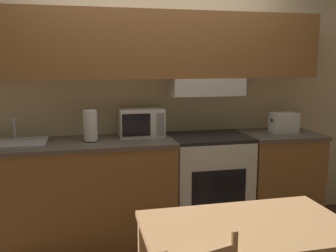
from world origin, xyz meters
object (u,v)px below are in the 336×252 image
microwave (141,122)px  sink_basin (12,143)px  toaster (284,122)px  dining_table (246,245)px  stove_range (208,183)px  paper_towel_roll (90,126)px

microwave → sink_basin: (-1.10, -0.13, -0.11)m
toaster → dining_table: 1.91m
stove_range → sink_basin: sink_basin is taller
paper_towel_roll → toaster: bearing=0.3°
dining_table → microwave: bearing=100.4°
stove_range → paper_towel_roll: (-1.08, -0.01, 0.59)m
stove_range → microwave: 0.86m
dining_table → paper_towel_roll: bearing=116.7°
stove_range → dining_table: size_ratio=0.84×
sink_basin → dining_table: 2.09m
microwave → toaster: size_ratio=1.57×
microwave → dining_table: bearing=-79.6°
toaster → dining_table: toaster is taller
stove_range → toaster: size_ratio=3.60×
paper_towel_roll → stove_range: bearing=0.5°
microwave → paper_towel_roll: bearing=-163.7°
toaster → dining_table: size_ratio=0.23×
microwave → toaster: (1.38, -0.13, -0.03)m
microwave → paper_towel_roll: paper_towel_roll is taller
sink_basin → dining_table: size_ratio=0.50×
stove_range → microwave: size_ratio=2.29×
sink_basin → toaster: bearing=0.2°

